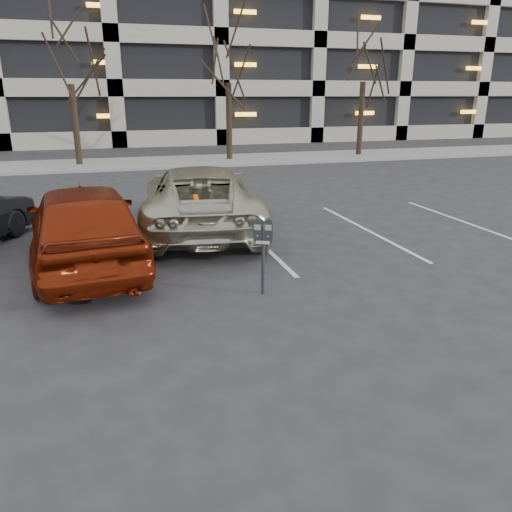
% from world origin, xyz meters
% --- Properties ---
extents(ground, '(140.00, 140.00, 0.00)m').
position_xyz_m(ground, '(0.00, 0.00, 0.00)').
color(ground, '#28282B').
rests_on(ground, ground).
extents(sidewalk, '(80.00, 4.00, 0.12)m').
position_xyz_m(sidewalk, '(0.00, 16.00, 0.06)').
color(sidewalk, gray).
rests_on(sidewalk, ground).
extents(stall_lines, '(16.90, 5.20, 0.00)m').
position_xyz_m(stall_lines, '(-1.40, 2.30, 0.01)').
color(stall_lines, silver).
rests_on(stall_lines, ground).
extents(parking_garage, '(52.00, 20.00, 19.00)m').
position_xyz_m(parking_garage, '(12.00, 33.84, 9.26)').
color(parking_garage, black).
rests_on(parking_garage, ground).
extents(tree_b, '(3.48, 3.48, 7.91)m').
position_xyz_m(tree_b, '(-3.00, 16.00, 5.72)').
color(tree_b, black).
rests_on(tree_b, ground).
extents(tree_c, '(3.57, 3.57, 8.12)m').
position_xyz_m(tree_c, '(4.00, 16.00, 5.87)').
color(tree_c, black).
rests_on(tree_c, ground).
extents(tree_d, '(3.66, 3.66, 8.32)m').
position_xyz_m(tree_d, '(11.00, 16.00, 6.01)').
color(tree_d, black).
rests_on(tree_d, ground).
extents(parking_meter, '(0.34, 0.24, 1.25)m').
position_xyz_m(parking_meter, '(0.59, -0.84, 0.96)').
color(parking_meter, black).
rests_on(parking_meter, ground).
extents(suv_silver, '(3.31, 5.93, 1.57)m').
position_xyz_m(suv_silver, '(0.32, 3.44, 0.78)').
color(suv_silver, beige).
rests_on(suv_silver, ground).
extents(car_red, '(2.46, 5.02, 1.65)m').
position_xyz_m(car_red, '(-2.22, 1.41, 0.82)').
color(car_red, maroon).
rests_on(car_red, ground).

